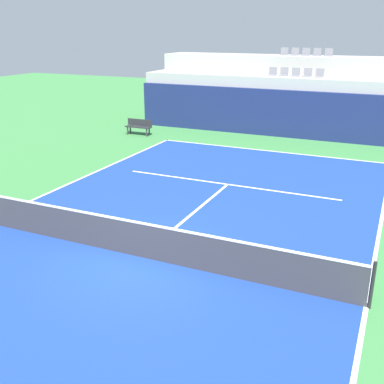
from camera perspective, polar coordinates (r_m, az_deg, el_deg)
ground_plane at (r=11.96m, az=-6.39°, el=-7.99°), size 80.00×80.00×0.00m
court_surface at (r=11.96m, az=-6.39°, el=-7.97°), size 11.00×24.00×0.01m
baseline_far at (r=22.41m, az=9.37°, el=5.04°), size 11.00×0.10×0.00m
sideline_right at (r=10.58m, az=20.69°, el=-13.13°), size 0.10×24.00×0.00m
service_line_far at (r=17.32m, az=4.42°, el=0.95°), size 8.26×0.10×0.00m
centre_service_line at (r=14.53m, az=0.03°, el=-2.69°), size 0.10×6.40×0.00m
back_wall at (r=25.35m, az=11.59°, el=9.40°), size 17.21×0.30×2.48m
stands_tier_lower at (r=26.60m, az=12.33°, el=10.46°), size 17.21×2.40×3.07m
stands_tier_upper at (r=28.87m, az=13.48°, el=12.02°), size 17.21×2.40×4.03m
seating_row_lower at (r=26.50m, az=12.64°, el=14.04°), size 3.00×0.44×0.44m
seating_row_upper at (r=28.78m, az=13.86°, el=16.26°), size 3.00×0.44×0.44m
tennis_net at (r=11.74m, az=-6.48°, el=-5.79°), size 11.08×0.08×1.07m
player_bench at (r=25.66m, az=-6.58°, el=8.12°), size 1.50×0.40×0.85m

